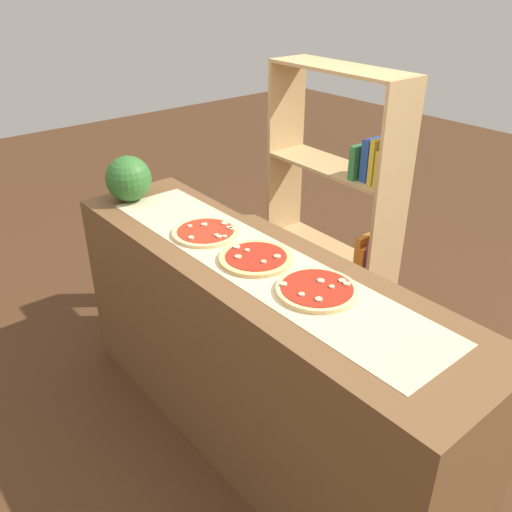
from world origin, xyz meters
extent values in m
plane|color=#4C2D19|center=(0.00, 0.00, 0.00)|extent=(12.00, 12.00, 0.00)
cube|color=brown|center=(0.00, 0.00, 0.47)|extent=(2.11, 0.58, 0.95)
cube|color=beige|center=(0.00, 0.00, 0.95)|extent=(1.76, 0.37, 0.00)
cylinder|color=#E5C17F|center=(-0.33, -0.02, 0.96)|extent=(0.30, 0.30, 0.01)
cylinder|color=red|center=(-0.33, -0.02, 0.97)|extent=(0.25, 0.25, 0.00)
cylinder|color=#C6B28E|center=(-0.27, 0.08, 0.97)|extent=(0.02, 0.02, 0.01)
cylinder|color=#C6B28E|center=(-0.24, -0.01, 0.97)|extent=(0.02, 0.02, 0.01)
cylinder|color=#C6B28E|center=(-0.38, 0.01, 0.97)|extent=(0.03, 0.03, 0.01)
cylinder|color=#C6B28E|center=(-0.33, 0.09, 0.97)|extent=(0.03, 0.03, 0.01)
cylinder|color=#C6B28E|center=(-0.41, -0.05, 0.97)|extent=(0.02, 0.02, 0.01)
cylinder|color=#C6B28E|center=(-0.31, -0.11, 0.97)|extent=(0.03, 0.03, 0.01)
cylinder|color=#C6B28E|center=(-0.22, 0.01, 0.97)|extent=(0.02, 0.02, 0.01)
cylinder|color=#C6B28E|center=(-0.26, -0.01, 0.97)|extent=(0.02, 0.02, 0.01)
cylinder|color=#C6B28E|center=(-0.28, 0.08, 0.97)|extent=(0.03, 0.03, 0.01)
cylinder|color=#DBB26B|center=(0.00, 0.00, 0.96)|extent=(0.30, 0.30, 0.02)
cylinder|color=#AD2314|center=(0.00, 0.00, 0.97)|extent=(0.25, 0.25, 0.00)
cylinder|color=#C6B28E|center=(-0.11, -0.01, 0.97)|extent=(0.03, 0.03, 0.01)
cylinder|color=#C6B28E|center=(-0.04, -0.06, 0.97)|extent=(0.03, 0.03, 0.01)
cylinder|color=#C6B28E|center=(0.06, 0.06, 0.97)|extent=(0.03, 0.03, 0.01)
cylinder|color=#C6B28E|center=(0.06, -0.01, 0.97)|extent=(0.02, 0.02, 0.01)
cylinder|color=#C6B28E|center=(-0.06, 0.00, 0.97)|extent=(0.02, 0.02, 0.01)
cylinder|color=#E5C17F|center=(0.33, 0.02, 0.96)|extent=(0.30, 0.30, 0.02)
cylinder|color=#AD2314|center=(0.33, 0.02, 0.97)|extent=(0.27, 0.27, 0.00)
cylinder|color=#C6B28E|center=(0.33, -0.07, 0.97)|extent=(0.02, 0.02, 0.01)
cylinder|color=#C6B28E|center=(0.37, 0.06, 0.97)|extent=(0.02, 0.02, 0.01)
cylinder|color=#C6B28E|center=(0.24, -0.07, 0.97)|extent=(0.03, 0.03, 0.01)
cylinder|color=#C6B28E|center=(0.39, -0.04, 0.97)|extent=(0.03, 0.03, 0.01)
cylinder|color=#C6B28E|center=(0.31, 0.06, 0.97)|extent=(0.03, 0.03, 0.01)
cylinder|color=#C6B28E|center=(0.39, 0.11, 0.97)|extent=(0.03, 0.03, 0.01)
cylinder|color=#C6B28E|center=(0.36, 0.12, 0.97)|extent=(0.03, 0.03, 0.01)
sphere|color=#2D6628|center=(-0.90, -0.08, 1.06)|extent=(0.23, 0.23, 0.23)
cube|color=tan|center=(0.00, 0.88, 0.78)|extent=(0.03, 0.26, 1.57)
cube|color=tan|center=(-0.81, 0.91, 0.78)|extent=(0.03, 0.26, 1.57)
cube|color=tan|center=(-0.41, 0.89, 0.01)|extent=(0.79, 0.29, 0.02)
cube|color=#753384|center=(-0.04, 0.88, 0.11)|extent=(0.04, 0.19, 0.19)
cube|color=#2D753D|center=(-0.09, 0.88, 0.11)|extent=(0.05, 0.18, 0.18)
cube|color=#2D753D|center=(-0.14, 0.89, 0.14)|extent=(0.05, 0.22, 0.25)
cube|color=#47423D|center=(-0.19, 0.89, 0.14)|extent=(0.04, 0.17, 0.24)
cube|color=tan|center=(-0.41, 0.89, 0.53)|extent=(0.79, 0.29, 0.02)
cube|color=#753384|center=(-0.04, 0.88, 0.64)|extent=(0.03, 0.18, 0.22)
cube|color=orange|center=(-0.07, 0.88, 0.62)|extent=(0.03, 0.21, 0.17)
cube|color=orange|center=(-0.12, 0.89, 0.64)|extent=(0.04, 0.18, 0.21)
cube|color=tan|center=(-0.41, 0.89, 1.04)|extent=(0.79, 0.29, 0.02)
cube|color=gold|center=(-0.04, 0.88, 1.14)|extent=(0.04, 0.19, 0.18)
cube|color=gold|center=(-0.09, 0.88, 1.16)|extent=(0.03, 0.18, 0.23)
cube|color=#234799|center=(-0.14, 0.89, 1.16)|extent=(0.05, 0.16, 0.21)
cube|color=#2D753D|center=(-0.19, 0.89, 1.14)|extent=(0.04, 0.22, 0.17)
cube|color=tan|center=(-0.41, 0.89, 1.56)|extent=(0.79, 0.29, 0.02)
camera|label=1|loc=(1.48, -1.24, 2.01)|focal=38.05mm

